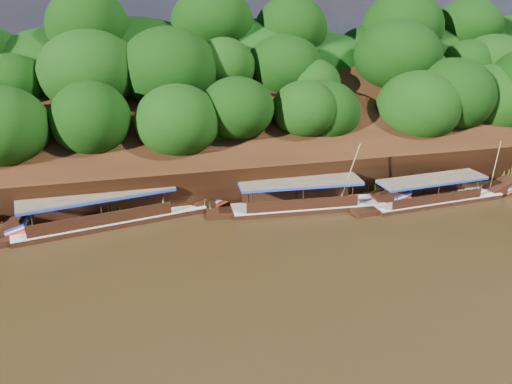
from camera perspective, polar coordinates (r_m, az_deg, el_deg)
ground at (r=32.79m, az=8.60°, el=-7.39°), size 160.00×160.00×0.00m
riverbank at (r=52.26m, az=-0.83°, el=6.15°), size 120.00×30.06×19.40m
boat_0 at (r=43.50m, az=20.75°, el=-0.44°), size 13.71×3.00×5.46m
boat_1 at (r=39.64m, az=7.06°, el=-1.15°), size 14.44×3.38×6.08m
boat_2 at (r=38.39m, az=-14.85°, el=-2.48°), size 16.49×5.25×6.99m
reeds at (r=39.81m, az=-0.11°, el=-0.37°), size 51.34×2.15×2.05m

